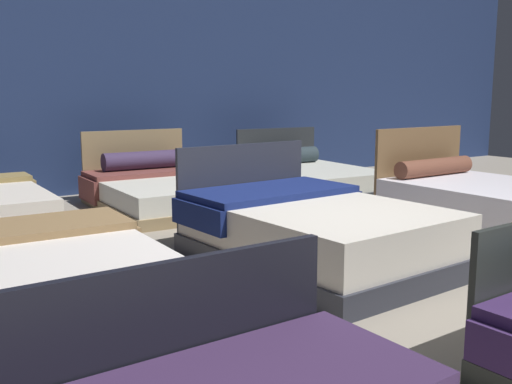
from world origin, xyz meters
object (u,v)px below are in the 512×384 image
Objects in this scene: bed_3 at (43,285)px; bed_8 at (310,178)px; bed_5 at (485,205)px; bed_7 at (161,191)px; bed_4 at (312,232)px.

bed_8 is (4.58, 2.97, -0.04)m from bed_3.
bed_5 reaches higher than bed_7.
bed_5 reaches higher than bed_4.
bed_7 is (2.24, 3.08, -0.02)m from bed_3.
bed_4 is at bearing -88.10° from bed_7.
bed_3 is 0.95× the size of bed_7.
bed_3 is 5.46m from bed_8.
bed_4 is 2.33m from bed_5.
bed_7 is (-0.02, 3.02, -0.06)m from bed_4.
bed_7 is (-2.34, 3.06, -0.05)m from bed_5.
bed_4 is 1.04× the size of bed_7.
bed_5 is at bearing -4.32° from bed_4.
bed_8 is at bearing 34.61° from bed_3.
bed_5 is 2.95m from bed_8.
bed_7 is 1.02× the size of bed_8.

